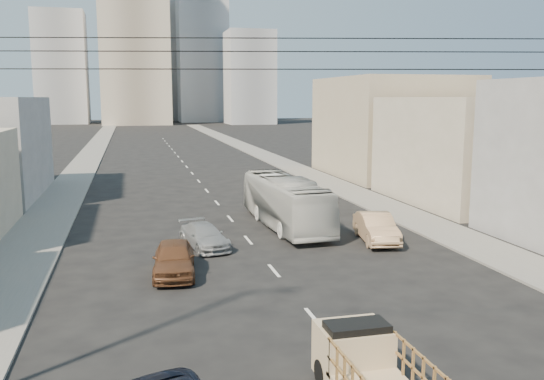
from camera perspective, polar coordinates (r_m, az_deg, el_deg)
name	(u,v)px	position (r m, az deg, el deg)	size (l,w,h in m)	color
sidewalk_left	(89,157)	(81.61, -17.66, 3.14)	(3.50, 180.00, 0.12)	slate
sidewalk_right	(259,153)	(83.39, -1.31, 3.69)	(3.50, 180.00, 0.12)	slate
lane_dashes	(189,170)	(64.83, -8.20, 1.99)	(0.15, 104.00, 0.01)	silver
flatbed_pickup	(369,365)	(15.79, 9.57, -16.72)	(1.95, 4.41, 1.90)	tan
city_bus	(285,202)	(35.69, 1.33, -1.19)	(2.62, 11.20, 3.12)	#BCBCB8
sedan_brown	(174,258)	(26.52, -9.69, -6.69)	(1.84, 4.57, 1.56)	brown
sedan_tan	(376,228)	(32.61, 10.29, -3.70)	(1.68, 4.81, 1.58)	tan
sedan_grey	(204,236)	(31.06, -6.74, -4.56)	(1.77, 4.36, 1.26)	gray
overhead_wires	(405,53)	(14.05, 13.00, 13.07)	(23.01, 5.02, 0.72)	black
bldg_right_mid	(476,150)	(46.94, 19.55, 3.77)	(11.00, 14.00, 8.00)	#A79C87
bldg_right_far	(391,127)	(61.05, 11.72, 6.16)	(12.00, 16.00, 10.00)	tan
high_rise_tower	(134,23)	(182.39, -13.55, 15.82)	(20.00, 20.00, 60.00)	gray
midrise_ne	(202,61)	(197.90, -6.94, 12.54)	(16.00, 16.00, 40.00)	gray
midrise_nw	(62,68)	(192.27, -20.12, 11.27)	(15.00, 15.00, 34.00)	gray
midrise_back	(163,58)	(211.86, -10.76, 12.76)	(18.00, 18.00, 44.00)	gray
midrise_east	(250,78)	(179.84, -2.24, 11.04)	(14.00, 14.00, 28.00)	gray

